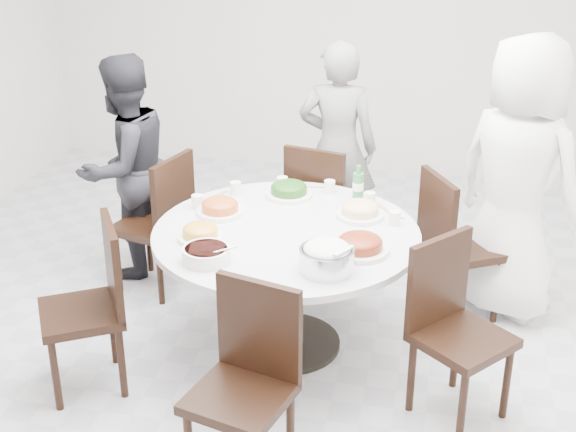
% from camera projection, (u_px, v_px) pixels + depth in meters
% --- Properties ---
extents(floor, '(6.00, 6.00, 0.01)m').
position_uv_depth(floor, '(316.00, 346.00, 4.76)').
color(floor, silver).
rests_on(floor, ground).
extents(wall_back, '(6.00, 0.01, 2.80)m').
position_uv_depth(wall_back, '(378.00, 17.00, 6.87)').
color(wall_back, silver).
rests_on(wall_back, ground).
extents(dining_table, '(1.50, 1.50, 0.75)m').
position_uv_depth(dining_table, '(286.00, 290.00, 4.63)').
color(dining_table, silver).
rests_on(dining_table, floor).
extents(chair_ne, '(0.57, 0.57, 0.95)m').
position_uv_depth(chair_ne, '(462.00, 245.00, 4.93)').
color(chair_ne, black).
rests_on(chair_ne, floor).
extents(chair_n, '(0.51, 0.51, 0.95)m').
position_uv_depth(chair_n, '(325.00, 207.00, 5.47)').
color(chair_n, black).
rests_on(chair_n, floor).
extents(chair_nw, '(0.52, 0.52, 0.95)m').
position_uv_depth(chair_nw, '(152.00, 222.00, 5.24)').
color(chair_nw, black).
rests_on(chair_nw, floor).
extents(chair_sw, '(0.58, 0.58, 0.95)m').
position_uv_depth(chair_sw, '(80.00, 310.00, 4.23)').
color(chair_sw, black).
rests_on(chair_sw, floor).
extents(chair_s, '(0.52, 0.52, 0.95)m').
position_uv_depth(chair_s, '(239.00, 393.00, 3.57)').
color(chair_s, black).
rests_on(chair_s, floor).
extents(chair_se, '(0.59, 0.59, 0.95)m').
position_uv_depth(chair_se, '(463.00, 336.00, 4.00)').
color(chair_se, black).
rests_on(chair_se, floor).
extents(diner_right, '(1.03, 0.96, 1.77)m').
position_uv_depth(diner_right, '(518.00, 179.00, 4.82)').
color(diner_right, white).
rests_on(diner_right, floor).
extents(diner_middle, '(0.56, 0.37, 1.54)m').
position_uv_depth(diner_middle, '(338.00, 148.00, 5.67)').
color(diner_middle, black).
rests_on(diner_middle, floor).
extents(diner_left, '(0.85, 0.92, 1.52)m').
position_uv_depth(diner_left, '(125.00, 168.00, 5.35)').
color(diner_left, black).
rests_on(diner_left, floor).
extents(dish_greens, '(0.28, 0.28, 0.07)m').
position_uv_depth(dish_greens, '(289.00, 191.00, 4.91)').
color(dish_greens, white).
rests_on(dish_greens, dining_table).
extents(dish_pale, '(0.28, 0.28, 0.07)m').
position_uv_depth(dish_pale, '(360.00, 211.00, 4.63)').
color(dish_pale, white).
rests_on(dish_pale, dining_table).
extents(dish_orange, '(0.27, 0.27, 0.07)m').
position_uv_depth(dish_orange, '(220.00, 208.00, 4.67)').
color(dish_orange, white).
rests_on(dish_orange, dining_table).
extents(dish_redbrown, '(0.31, 0.31, 0.08)m').
position_uv_depth(dish_redbrown, '(360.00, 246.00, 4.22)').
color(dish_redbrown, white).
rests_on(dish_redbrown, dining_table).
extents(dish_tofu, '(0.25, 0.25, 0.06)m').
position_uv_depth(dish_tofu, '(200.00, 234.00, 4.36)').
color(dish_tofu, white).
rests_on(dish_tofu, dining_table).
extents(rice_bowl, '(0.28, 0.28, 0.12)m').
position_uv_depth(rice_bowl, '(327.00, 260.00, 4.02)').
color(rice_bowl, silver).
rests_on(rice_bowl, dining_table).
extents(soup_bowl, '(0.25, 0.25, 0.08)m').
position_uv_depth(soup_bowl, '(206.00, 254.00, 4.12)').
color(soup_bowl, white).
rests_on(soup_bowl, dining_table).
extents(beverage_bottle, '(0.07, 0.07, 0.23)m').
position_uv_depth(beverage_bottle, '(358.00, 184.00, 4.81)').
color(beverage_bottle, '#2E743A').
rests_on(beverage_bottle, dining_table).
extents(tea_cups, '(0.07, 0.07, 0.08)m').
position_uv_depth(tea_cups, '(310.00, 183.00, 5.03)').
color(tea_cups, white).
rests_on(tea_cups, dining_table).
extents(chopsticks, '(0.24, 0.04, 0.01)m').
position_uv_depth(chopsticks, '(301.00, 188.00, 5.03)').
color(chopsticks, tan).
rests_on(chopsticks, dining_table).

